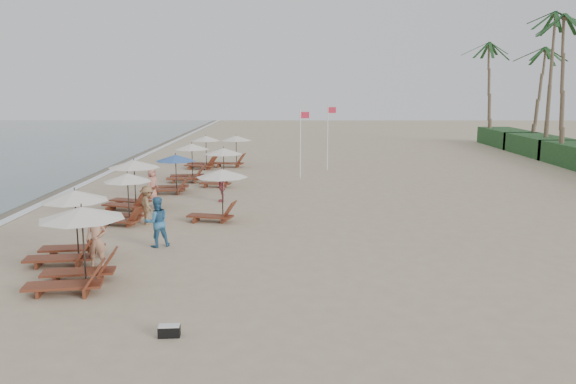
{
  "coord_description": "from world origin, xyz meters",
  "views": [
    {
      "loc": [
        1.08,
        -19.35,
        5.7
      ],
      "look_at": [
        0.96,
        4.81,
        1.3
      ],
      "focal_mm": 36.25,
      "sensor_mm": 36.0,
      "label": 1
    }
  ],
  "objects_px": {
    "lounger_station_3": "(130,184)",
    "beachgoer_far_b": "(152,184)",
    "inland_station_1": "(221,162)",
    "lounger_station_6": "(202,154)",
    "lounger_station_1": "(68,230)",
    "duffel_bag": "(169,331)",
    "beachgoer_near": "(97,240)",
    "lounger_station_2": "(124,198)",
    "lounger_station_4": "(172,174)",
    "beachgoer_mid_b": "(147,205)",
    "inland_station_0": "(217,189)",
    "inland_station_2": "(232,149)",
    "beachgoer_far_a": "(222,187)",
    "lounger_station_0": "(75,249)",
    "lounger_station_5": "(188,164)",
    "flag_pole_near": "(301,140)",
    "beachgoer_mid_a": "(157,222)"
  },
  "relations": [
    {
      "from": "inland_station_2",
      "to": "duffel_bag",
      "type": "bearing_deg",
      "value": -87.23
    },
    {
      "from": "lounger_station_1",
      "to": "flag_pole_near",
      "type": "bearing_deg",
      "value": 66.19
    },
    {
      "from": "lounger_station_3",
      "to": "duffel_bag",
      "type": "distance_m",
      "value": 15.1
    },
    {
      "from": "lounger_station_4",
      "to": "beachgoer_mid_b",
      "type": "distance_m",
      "value": 7.43
    },
    {
      "from": "inland_station_0",
      "to": "inland_station_2",
      "type": "bearing_deg",
      "value": 93.52
    },
    {
      "from": "duffel_bag",
      "to": "lounger_station_1",
      "type": "bearing_deg",
      "value": 127.41
    },
    {
      "from": "lounger_station_1",
      "to": "lounger_station_2",
      "type": "xyz_separation_m",
      "value": [
        0.28,
        5.42,
        0.01
      ]
    },
    {
      "from": "lounger_station_1",
      "to": "lounger_station_0",
      "type": "bearing_deg",
      "value": -65.72
    },
    {
      "from": "lounger_station_1",
      "to": "beachgoer_far_b",
      "type": "bearing_deg",
      "value": 89.21
    },
    {
      "from": "beachgoer_mid_b",
      "to": "beachgoer_far_a",
      "type": "relative_size",
      "value": 1.09
    },
    {
      "from": "lounger_station_0",
      "to": "lounger_station_2",
      "type": "height_order",
      "value": "lounger_station_0"
    },
    {
      "from": "lounger_station_1",
      "to": "beachgoer_near",
      "type": "height_order",
      "value": "lounger_station_1"
    },
    {
      "from": "inland_station_0",
      "to": "beachgoer_far_a",
      "type": "distance_m",
      "value": 4.28
    },
    {
      "from": "lounger_station_1",
      "to": "duffel_bag",
      "type": "bearing_deg",
      "value": -52.59
    },
    {
      "from": "inland_station_2",
      "to": "beachgoer_mid_a",
      "type": "distance_m",
      "value": 21.15
    },
    {
      "from": "lounger_station_3",
      "to": "lounger_station_5",
      "type": "relative_size",
      "value": 1.04
    },
    {
      "from": "duffel_bag",
      "to": "beachgoer_near",
      "type": "bearing_deg",
      "value": 122.93
    },
    {
      "from": "beachgoer_mid_b",
      "to": "duffel_bag",
      "type": "distance_m",
      "value": 11.57
    },
    {
      "from": "beachgoer_mid_b",
      "to": "beachgoer_mid_a",
      "type": "bearing_deg",
      "value": 168.08
    },
    {
      "from": "lounger_station_3",
      "to": "beachgoer_far_b",
      "type": "distance_m",
      "value": 2.59
    },
    {
      "from": "beachgoer_far_a",
      "to": "lounger_station_0",
      "type": "bearing_deg",
      "value": -16.75
    },
    {
      "from": "lounger_station_0",
      "to": "beachgoer_far_a",
      "type": "bearing_deg",
      "value": 78.05
    },
    {
      "from": "lounger_station_1",
      "to": "beachgoer_mid_b",
      "type": "bearing_deg",
      "value": 75.95
    },
    {
      "from": "lounger_station_2",
      "to": "inland_station_2",
      "type": "distance_m",
      "value": 17.75
    },
    {
      "from": "lounger_station_0",
      "to": "lounger_station_5",
      "type": "relative_size",
      "value": 1.06
    },
    {
      "from": "lounger_station_5",
      "to": "inland_station_0",
      "type": "relative_size",
      "value": 0.98
    },
    {
      "from": "inland_station_1",
      "to": "beachgoer_mid_b",
      "type": "xyz_separation_m",
      "value": [
        -1.96,
        -9.28,
        -0.65
      ]
    },
    {
      "from": "inland_station_1",
      "to": "lounger_station_6",
      "type": "bearing_deg",
      "value": 106.07
    },
    {
      "from": "inland_station_0",
      "to": "lounger_station_1",
      "type": "bearing_deg",
      "value": -125.18
    },
    {
      "from": "inland_station_0",
      "to": "beachgoer_far_a",
      "type": "relative_size",
      "value": 1.8
    },
    {
      "from": "lounger_station_1",
      "to": "duffel_bag",
      "type": "distance_m",
      "value": 7.45
    },
    {
      "from": "flag_pole_near",
      "to": "lounger_station_2",
      "type": "bearing_deg",
      "value": -121.37
    },
    {
      "from": "lounger_station_6",
      "to": "beachgoer_far_b",
      "type": "relative_size",
      "value": 1.67
    },
    {
      "from": "lounger_station_3",
      "to": "beachgoer_near",
      "type": "height_order",
      "value": "lounger_station_3"
    },
    {
      "from": "inland_station_2",
      "to": "beachgoer_far_a",
      "type": "distance_m",
      "value": 12.86
    },
    {
      "from": "beachgoer_mid_b",
      "to": "flag_pole_near",
      "type": "bearing_deg",
      "value": -58.39
    },
    {
      "from": "lounger_station_4",
      "to": "duffel_bag",
      "type": "bearing_deg",
      "value": -78.87
    },
    {
      "from": "lounger_station_1",
      "to": "inland_station_0",
      "type": "relative_size",
      "value": 0.99
    },
    {
      "from": "lounger_station_6",
      "to": "lounger_station_4",
      "type": "bearing_deg",
      "value": -91.3
    },
    {
      "from": "beachgoer_far_b",
      "to": "duffel_bag",
      "type": "relative_size",
      "value": 2.99
    },
    {
      "from": "lounger_station_5",
      "to": "flag_pole_near",
      "type": "xyz_separation_m",
      "value": [
        6.9,
        1.46,
        1.38
      ]
    },
    {
      "from": "lounger_station_1",
      "to": "lounger_station_6",
      "type": "bearing_deg",
      "value": 87.24
    },
    {
      "from": "beachgoer_mid_b",
      "to": "duffel_bag",
      "type": "xyz_separation_m",
      "value": [
        3.18,
        -11.1,
        -0.68
      ]
    },
    {
      "from": "lounger_station_6",
      "to": "duffel_bag",
      "type": "bearing_deg",
      "value": -83.04
    },
    {
      "from": "lounger_station_5",
      "to": "beachgoer_mid_b",
      "type": "xyz_separation_m",
      "value": [
        0.28,
        -11.27,
        -0.22
      ]
    },
    {
      "from": "lounger_station_2",
      "to": "inland_station_2",
      "type": "height_order",
      "value": "inland_station_2"
    },
    {
      "from": "beachgoer_mid_a",
      "to": "beachgoer_mid_b",
      "type": "xyz_separation_m",
      "value": [
        -1.18,
        3.43,
        -0.09
      ]
    },
    {
      "from": "lounger_station_4",
      "to": "beachgoer_mid_a",
      "type": "xyz_separation_m",
      "value": [
        1.64,
        -10.84,
        -0.14
      ]
    },
    {
      "from": "lounger_station_3",
      "to": "beachgoer_mid_b",
      "type": "relative_size",
      "value": 1.69
    },
    {
      "from": "lounger_station_2",
      "to": "inland_station_1",
      "type": "relative_size",
      "value": 0.92
    }
  ]
}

